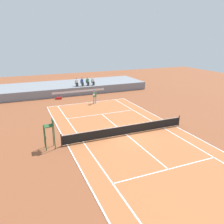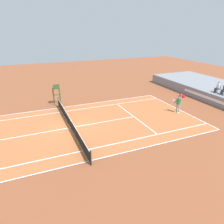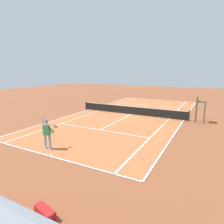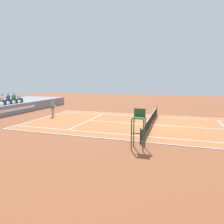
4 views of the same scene
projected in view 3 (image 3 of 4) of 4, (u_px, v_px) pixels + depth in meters
The scene contains 7 objects.
ground_plane at pixel (131, 115), 21.08m from camera, with size 80.00×80.00×0.00m, color brown.
court at pixel (131, 114), 21.08m from camera, with size 11.08×23.88×0.03m.
net at pixel (131, 110), 20.97m from camera, with size 11.98×0.10×1.07m.
tennis_player at pixel (47, 134), 11.60m from camera, with size 0.75×0.71×2.08m.
tennis_ball at pixel (46, 142), 12.81m from camera, with size 0.07×0.07×0.07m, color #D1E533.
umpire_chair at pixel (200, 106), 17.63m from camera, with size 0.77×0.77×2.44m.
equipment_bag at pixel (45, 213), 6.30m from camera, with size 0.95×0.53×0.32m.
Camera 3 is at (-7.83, 19.11, 4.70)m, focal length 31.00 mm.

